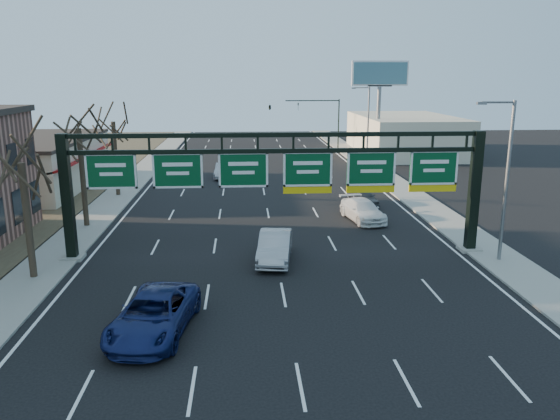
{
  "coord_description": "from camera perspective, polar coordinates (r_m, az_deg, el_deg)",
  "views": [
    {
      "loc": [
        -1.82,
        -22.51,
        10.3
      ],
      "look_at": [
        0.12,
        6.05,
        3.2
      ],
      "focal_mm": 35.0,
      "sensor_mm": 36.0,
      "label": 1
    }
  ],
  "objects": [
    {
      "name": "streetlight_far",
      "position": [
        64.34,
        9.08,
        9.11
      ],
      "size": [
        2.15,
        0.22,
        9.0
      ],
      "color": "slate",
      "rests_on": "sidewalk_right"
    },
    {
      "name": "building_right_distant",
      "position": [
        76.13,
        12.91,
        7.7
      ],
      "size": [
        12.0,
        20.0,
        5.0
      ],
      "primitive_type": "cube",
      "color": "beige",
      "rests_on": "ground"
    },
    {
      "name": "billboard_right",
      "position": [
        69.57,
        10.37,
        12.69
      ],
      "size": [
        7.0,
        0.5,
        12.0
      ],
      "color": "slate",
      "rests_on": "ground"
    },
    {
      "name": "car_silver_sedan",
      "position": [
        31.02,
        -0.55,
        -3.85
      ],
      "size": [
        2.38,
        5.21,
        1.66
      ],
      "primitive_type": "imported",
      "rotation": [
        0.0,
        0.0,
        -0.13
      ],
      "color": "#9D9DA1",
      "rests_on": "ground"
    },
    {
      "name": "car_blue_suv",
      "position": [
        23.18,
        -13.04,
        -10.57
      ],
      "size": [
        3.62,
        6.3,
        1.65
      ],
      "primitive_type": "imported",
      "rotation": [
        0.0,
        0.0,
        -0.15
      ],
      "color": "navy",
      "rests_on": "ground"
    },
    {
      "name": "traffic_signal_mast",
      "position": [
        78.02,
        1.67,
        10.39
      ],
      "size": [
        10.16,
        0.54,
        7.0
      ],
      "color": "black",
      "rests_on": "ground"
    },
    {
      "name": "ground",
      "position": [
        24.82,
        0.69,
        -10.58
      ],
      "size": [
        160.0,
        160.0,
        0.0
      ],
      "primitive_type": "plane",
      "color": "black",
      "rests_on": "ground"
    },
    {
      "name": "tree_gantry",
      "position": [
        29.79,
        -25.65,
        6.43
      ],
      "size": [
        3.6,
        3.6,
        8.48
      ],
      "color": "#2F241A",
      "rests_on": "sidewalk_left"
    },
    {
      "name": "tree_far",
      "position": [
        48.85,
        -17.13,
        10.02
      ],
      "size": [
        3.6,
        3.6,
        8.86
      ],
      "color": "#2F241A",
      "rests_on": "sidewalk_left"
    },
    {
      "name": "cream_strip",
      "position": [
        55.71,
        -24.58,
        4.47
      ],
      "size": [
        10.9,
        18.4,
        4.7
      ],
      "color": "beige",
      "rests_on": "ground"
    },
    {
      "name": "lane_markings",
      "position": [
        43.78,
        -1.39,
        0.33
      ],
      "size": [
        21.6,
        120.0,
        0.01
      ],
      "primitive_type": "cube",
      "color": "white",
      "rests_on": "ground"
    },
    {
      "name": "sign_gantry",
      "position": [
        31.1,
        -0.16,
        3.42
      ],
      "size": [
        24.6,
        1.2,
        7.2
      ],
      "color": "black",
      "rests_on": "ground"
    },
    {
      "name": "car_white_wagon",
      "position": [
        40.08,
        8.63,
        -0.03
      ],
      "size": [
        3.02,
        5.43,
        1.49
      ],
      "primitive_type": "imported",
      "rotation": [
        0.0,
        0.0,
        0.19
      ],
      "color": "white",
      "rests_on": "ground"
    },
    {
      "name": "sidewalk_left",
      "position": [
        45.09,
        -17.87,
        0.12
      ],
      "size": [
        3.0,
        120.0,
        0.12
      ],
      "primitive_type": "cube",
      "color": "gray",
      "rests_on": "ground"
    },
    {
      "name": "streetlight_near",
      "position": [
        32.32,
        22.47,
        3.58
      ],
      "size": [
        2.15,
        0.22,
        9.0
      ],
      "color": "slate",
      "rests_on": "sidewalk_right"
    },
    {
      "name": "sidewalk_right",
      "position": [
        46.11,
        14.71,
        0.63
      ],
      "size": [
        3.0,
        120.0,
        0.12
      ],
      "primitive_type": "cube",
      "color": "gray",
      "rests_on": "ground"
    },
    {
      "name": "tree_mid",
      "position": [
        39.16,
        -20.45,
        9.49
      ],
      "size": [
        3.6,
        3.6,
        9.24
      ],
      "color": "#2F241A",
      "rests_on": "sidewalk_left"
    },
    {
      "name": "car_grey_far",
      "position": [
        44.6,
        8.64,
        1.36
      ],
      "size": [
        2.17,
        4.36,
        1.43
      ],
      "primitive_type": "imported",
      "rotation": [
        0.0,
        0.0,
        0.12
      ],
      "color": "#393B3E",
      "rests_on": "ground"
    },
    {
      "name": "car_silver_distant",
      "position": [
        56.48,
        -5.93,
        4.1
      ],
      "size": [
        1.84,
        4.52,
        1.46
      ],
      "primitive_type": "imported",
      "rotation": [
        0.0,
        0.0,
        -0.07
      ],
      "color": "#A8A8AD",
      "rests_on": "ground"
    }
  ]
}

